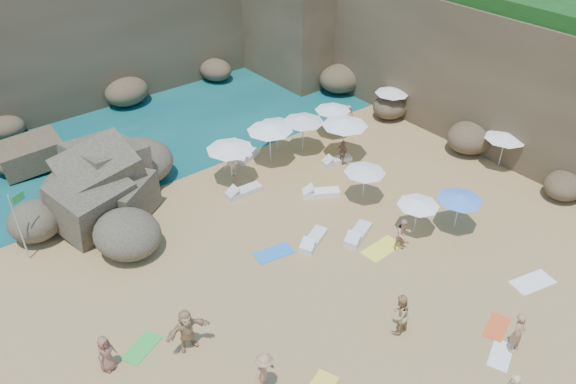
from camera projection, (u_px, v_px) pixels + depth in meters
ground at (295, 276)px, 24.39m from camera, size 120.00×120.00×0.00m
seawater at (52, 70)px, 43.74m from camera, size 120.00×120.00×0.00m
cliff_back at (92, 30)px, 39.29m from camera, size 44.00×8.00×8.00m
cliff_right at (441, 43)px, 37.10m from camera, size 8.00×30.00×8.00m
cliff_corner at (302, 8)px, 43.81m from camera, size 10.00×12.00×8.00m
rock_outcrop at (114, 219)px, 27.83m from camera, size 9.18×7.28×3.42m
flag_pole at (19, 218)px, 24.17m from camera, size 0.66×0.28×3.49m
parasol_0 at (270, 127)px, 31.04m from camera, size 2.59×2.59×2.45m
parasol_1 at (277, 123)px, 32.06m from camera, size 2.27×2.27×2.14m
parasol_2 at (303, 119)px, 32.18m from camera, size 2.44×2.44×2.30m
parasol_3 at (333, 108)px, 33.89m from camera, size 2.18×2.18×2.06m
parasol_4 at (392, 91)px, 35.87m from camera, size 2.21×2.21×2.09m
parasol_5 at (230, 146)px, 29.38m from camera, size 2.55×2.55×2.41m
parasol_7 at (345, 122)px, 31.48m from camera, size 2.63×2.63×2.49m
parasol_8 at (365, 170)px, 28.17m from camera, size 2.12×2.12×2.01m
parasol_9 at (418, 203)px, 26.01m from camera, size 1.98×1.98×1.87m
parasol_10 at (460, 197)px, 26.11m from camera, size 2.16×2.16×2.05m
parasol_11 at (506, 136)px, 30.79m from camera, size 2.28×2.28×2.15m
lounger_0 at (248, 156)px, 32.58m from camera, size 1.87×1.18×0.28m
lounger_1 at (244, 191)px, 29.55m from camera, size 2.01×0.77×0.31m
lounger_2 at (337, 161)px, 32.17m from camera, size 1.83×0.85×0.27m
lounger_3 at (314, 240)px, 26.22m from camera, size 2.01×1.39×0.30m
lounger_4 at (321, 193)px, 29.45m from camera, size 2.00×1.58×0.30m
lounger_5 at (358, 234)px, 26.57m from camera, size 2.06×1.35×0.30m
towel_5 at (501, 355)px, 20.86m from camera, size 1.63×1.22×0.03m
towel_8 at (274, 253)px, 25.66m from camera, size 1.89×1.17×0.03m
towel_10 at (497, 327)px, 21.99m from camera, size 1.63×1.16×0.03m
towel_11 at (142, 348)px, 21.15m from camera, size 1.76×1.37×0.03m
towel_12 at (382, 249)px, 25.91m from camera, size 1.99×1.07×0.03m
towel_13 at (533, 282)px, 24.07m from camera, size 2.06×1.37×0.03m
person_stand_1 at (399, 315)px, 21.30m from camera, size 0.96×0.78×1.85m
person_stand_2 at (232, 163)px, 30.70m from camera, size 1.07×0.59×1.58m
person_stand_3 at (343, 153)px, 31.73m from camera, size 0.37×0.88×1.50m
person_stand_4 at (348, 117)px, 35.27m from camera, size 0.88×0.71×1.59m
person_stand_5 at (108, 173)px, 29.65m from camera, size 1.77×0.75×1.85m
person_lie_2 at (109, 364)px, 20.27m from camera, size 1.24×1.73×0.42m
person_lie_3 at (189, 343)px, 21.04m from camera, size 1.92×2.03×0.49m
person_lie_4 at (514, 346)px, 20.96m from camera, size 0.75×1.82×0.43m
person_lie_5 at (402, 243)px, 25.80m from camera, size 1.19×1.74×0.60m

